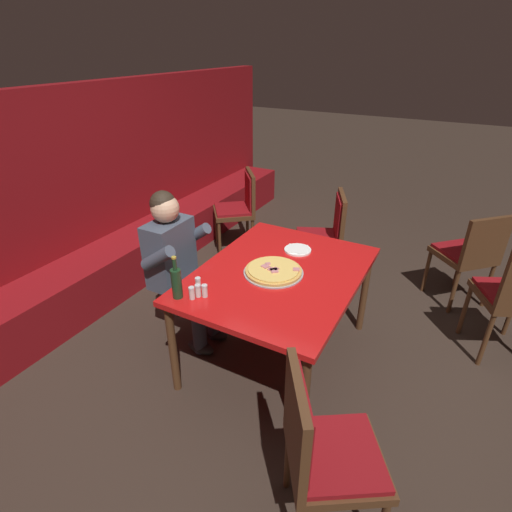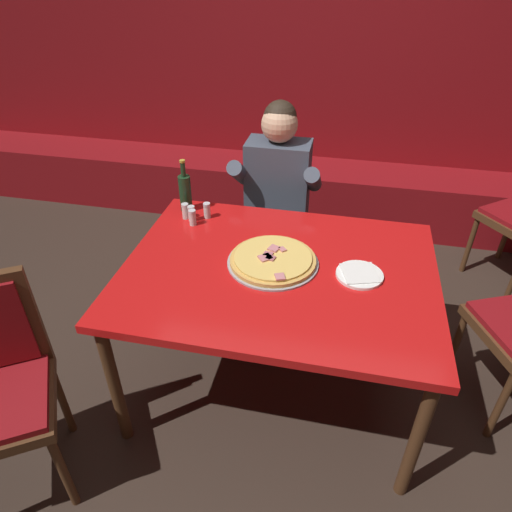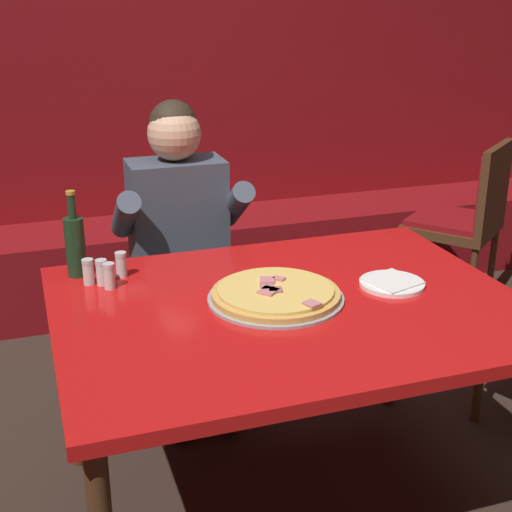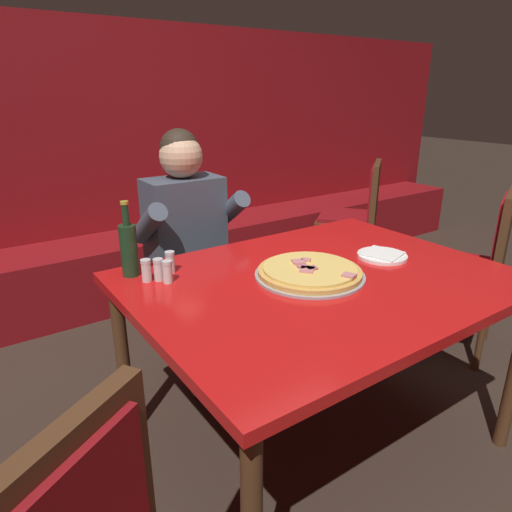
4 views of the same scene
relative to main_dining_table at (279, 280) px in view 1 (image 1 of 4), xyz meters
The scene contains 16 objects.
ground_plane 0.70m from the main_dining_table, ahead, with size 24.00×24.00×0.00m, color #33261E.
booth_wall_panel 2.19m from the main_dining_table, 90.00° to the left, with size 6.80×0.16×1.90m, color maroon.
booth_bench 1.92m from the main_dining_table, 90.00° to the left, with size 6.46×0.48×0.46m, color maroon.
main_dining_table is the anchor object (origin of this frame).
pizza 0.10m from the main_dining_table, 137.25° to the left, with size 0.42×0.42×0.05m.
plate_white_paper 0.37m from the main_dining_table, ahead, with size 0.21×0.21×0.02m.
beer_bottle 0.76m from the main_dining_table, 143.81° to the left, with size 0.07×0.07×0.29m.
shaker_black_pepper 0.67m from the main_dining_table, 148.81° to the left, with size 0.04×0.04×0.09m.
shaker_parmesan 0.60m from the main_dining_table, 140.64° to the left, with size 0.04×0.04×0.09m.
shaker_oregano 0.59m from the main_dining_table, 150.62° to the left, with size 0.04×0.04×0.09m.
shaker_red_pepper_flakes 0.63m from the main_dining_table, 148.34° to the left, with size 0.04×0.04×0.09m.
diner_seated_blue_shirt 0.79m from the main_dining_table, 101.38° to the left, with size 0.53×0.53×1.27m.
dining_chair_far_right 1.92m from the main_dining_table, 38.70° to the right, with size 0.62×0.62×0.92m.
dining_chair_by_booth 1.91m from the main_dining_table, 39.22° to the left, with size 0.62×0.62×0.94m.
dining_chair_near_left 1.26m from the main_dining_table, 145.51° to the right, with size 0.61×0.61×0.98m.
dining_chair_near_right 1.22m from the main_dining_table, ahead, with size 0.58×0.58×0.96m.
Camera 1 is at (-2.22, -1.02, 2.21)m, focal length 28.00 mm.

